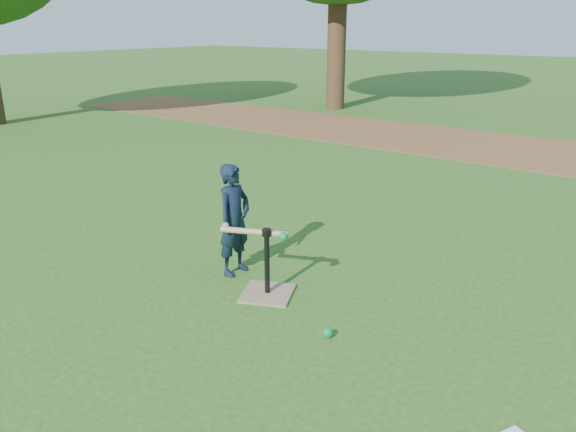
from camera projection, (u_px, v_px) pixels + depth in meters
The scene contains 6 objects.
ground at pixel (291, 311), 4.66m from camera, with size 80.00×80.00×0.00m, color #285116.
dirt_strip at pixel (536, 152), 10.30m from camera, with size 24.00×3.00×0.01m, color brown.
child at pixel (234, 220), 5.22m from camera, with size 0.39×0.25×1.06m, color black.
wiffle_ball_ground at pixel (328, 333), 4.26m from camera, with size 0.08×0.08×0.08m, color #0B8033.
batting_tee at pixel (267, 283), 4.91m from camera, with size 0.57×0.57×0.61m.
swing_action at pixel (257, 232), 4.80m from camera, with size 0.66×0.29×0.09m.
Camera 1 is at (2.49, -3.32, 2.27)m, focal length 35.00 mm.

